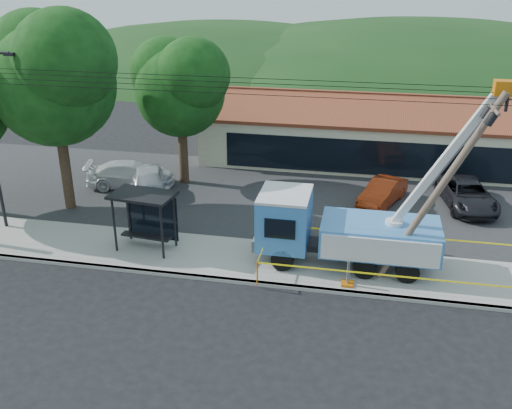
{
  "coord_description": "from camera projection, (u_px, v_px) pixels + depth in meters",
  "views": [
    {
      "loc": [
        3.8,
        -18.46,
        12.72
      ],
      "look_at": [
        -0.9,
        5.0,
        2.45
      ],
      "focal_mm": 40.0,
      "sensor_mm": 36.0,
      "label": 1
    }
  ],
  "objects": [
    {
      "name": "bus_shelter",
      "position": [
        146.0,
        207.0,
        26.4
      ],
      "size": [
        3.06,
        2.09,
        2.78
      ],
      "rotation": [
        0.0,
        0.0,
        -0.11
      ],
      "color": "black",
      "rests_on": "ground"
    },
    {
      "name": "tree_west_near",
      "position": [
        52.0,
        72.0,
        28.74
      ],
      "size": [
        7.56,
        6.72,
        10.8
      ],
      "color": "#332316",
      "rests_on": "ground"
    },
    {
      "name": "utility_truck",
      "position": [
        341.0,
        229.0,
        25.11
      ],
      "size": [
        9.77,
        4.28,
        8.44
      ],
      "color": "black",
      "rests_on": "ground"
    },
    {
      "name": "parking_lot",
      "position": [
        295.0,
        197.0,
        33.13
      ],
      "size": [
        60.0,
        12.0,
        0.1
      ],
      "primitive_type": "cube",
      "color": "#28282B",
      "rests_on": "ground"
    },
    {
      "name": "hill_center",
      "position": [
        422.0,
        73.0,
        70.09
      ],
      "size": [
        89.6,
        64.0,
        32.0
      ],
      "primitive_type": "ellipsoid",
      "color": "#143714",
      "rests_on": "ground"
    },
    {
      "name": "hill_west",
      "position": [
        225.0,
        66.0,
        74.6
      ],
      "size": [
        78.4,
        56.0,
        28.0
      ],
      "primitive_type": "ellipsoid",
      "color": "#143714",
      "rests_on": "ground"
    },
    {
      "name": "car_red",
      "position": [
        381.0,
        205.0,
        32.21
      ],
      "size": [
        2.93,
        4.36,
        1.36
      ],
      "primitive_type": "imported",
      "rotation": [
        0.0,
        0.0,
        -0.4
      ],
      "color": "#9A2D0F",
      "rests_on": "ground"
    },
    {
      "name": "tree_lot",
      "position": [
        180.0,
        83.0,
        32.86
      ],
      "size": [
        6.3,
        5.6,
        8.94
      ],
      "color": "#332316",
      "rests_on": "ground"
    },
    {
      "name": "car_dark",
      "position": [
        465.0,
        208.0,
        31.81
      ],
      "size": [
        3.23,
        5.56,
        1.46
      ],
      "primitive_type": "imported",
      "rotation": [
        0.0,
        0.0,
        0.16
      ],
      "color": "black",
      "rests_on": "ground"
    },
    {
      "name": "car_white",
      "position": [
        132.0,
        187.0,
        34.68
      ],
      "size": [
        5.59,
        3.34,
        1.52
      ],
      "primitive_type": "imported",
      "rotation": [
        0.0,
        0.0,
        1.82
      ],
      "color": "silver",
      "rests_on": "ground"
    },
    {
      "name": "sidewalk",
      "position": [
        271.0,
        263.0,
        25.91
      ],
      "size": [
        60.0,
        4.0,
        0.15
      ],
      "primitive_type": "cube",
      "color": "#A3A199",
      "rests_on": "ground"
    },
    {
      "name": "leaning_pole",
      "position": [
        444.0,
        183.0,
        22.46
      ],
      "size": [
        4.17,
        1.62,
        8.3
      ],
      "color": "brown",
      "rests_on": "ground"
    },
    {
      "name": "car_silver",
      "position": [
        150.0,
        198.0,
        33.11
      ],
      "size": [
        3.65,
        5.26,
        1.66
      ],
      "primitive_type": "imported",
      "rotation": [
        0.0,
        0.0,
        0.38
      ],
      "color": "silver",
      "rests_on": "ground"
    },
    {
      "name": "caution_tape",
      "position": [
        410.0,
        261.0,
        24.23
      ],
      "size": [
        12.57,
        3.81,
        1.1
      ],
      "color": "#D1670B",
      "rests_on": "ground"
    },
    {
      "name": "ground",
      "position": [
        253.0,
        313.0,
        22.33
      ],
      "size": [
        120.0,
        120.0,
        0.0
      ],
      "primitive_type": "plane",
      "color": "black",
      "rests_on": "ground"
    },
    {
      "name": "curb",
      "position": [
        263.0,
        284.0,
        24.2
      ],
      "size": [
        60.0,
        0.25,
        0.15
      ],
      "primitive_type": "cube",
      "color": "#A3A199",
      "rests_on": "ground"
    },
    {
      "name": "strip_mall",
      "position": [
        369.0,
        133.0,
        38.87
      ],
      "size": [
        22.5,
        8.53,
        4.67
      ],
      "color": "#C1BA99",
      "rests_on": "ground"
    }
  ]
}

